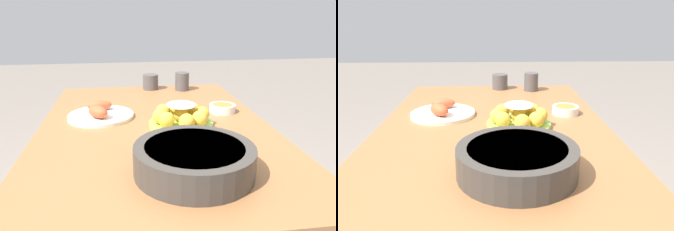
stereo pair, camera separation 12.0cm
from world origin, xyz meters
The scene contains 7 objects.
dining_table centered at (0.00, 0.00, 0.61)m, with size 1.28×0.85×0.71m.
cake_plate centered at (0.02, 0.09, 0.75)m, with size 0.24×0.24×0.09m.
serving_bowl centered at (0.38, 0.06, 0.75)m, with size 0.32×0.32×0.08m.
sauce_bowl centered at (-0.13, 0.30, 0.73)m, with size 0.11×0.11×0.03m.
seafood_platter centered at (-0.12, -0.21, 0.73)m, with size 0.26×0.26×0.06m.
cup_near centered at (-0.57, 0.03, 0.75)m, with size 0.08×0.08×0.08m.
cup_far centered at (-0.53, 0.20, 0.76)m, with size 0.07×0.07×0.09m.
Camera 1 is at (1.14, -0.11, 1.13)m, focal length 35.00 mm.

